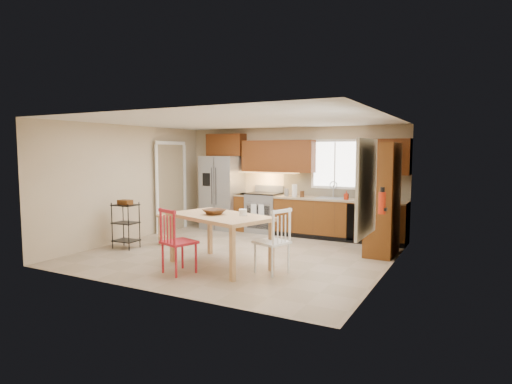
{
  "coord_description": "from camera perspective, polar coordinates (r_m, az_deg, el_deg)",
  "views": [
    {
      "loc": [
        4.05,
        -6.91,
        1.94
      ],
      "look_at": [
        0.17,
        0.4,
        1.15
      ],
      "focal_mm": 30.0,
      "sensor_mm": 36.0,
      "label": 1
    }
  ],
  "objects": [
    {
      "name": "dishwasher",
      "position": [
        9.21,
        13.78,
        -4.01
      ],
      "size": [
        0.6,
        0.02,
        0.78
      ],
      "primitive_type": "cube",
      "color": "black",
      "rests_on": "floor"
    },
    {
      "name": "refrigerator",
      "position": [
        10.76,
        -4.52,
        -0.06
      ],
      "size": [
        0.92,
        0.75,
        1.82
      ],
      "primitive_type": "cube",
      "color": "gray",
      "rests_on": "floor"
    },
    {
      "name": "upper_over_fridge",
      "position": [
        10.88,
        -4.0,
        6.28
      ],
      "size": [
        1.0,
        0.35,
        0.55
      ],
      "primitive_type": "cube",
      "color": "#5B2C0F",
      "rests_on": "wall_back"
    },
    {
      "name": "backsplash",
      "position": [
        9.82,
        11.53,
        0.87
      ],
      "size": [
        2.92,
        0.03,
        0.55
      ],
      "primitive_type": "cube",
      "color": "beige",
      "rests_on": "wall_back"
    },
    {
      "name": "bar_stool",
      "position": [
        9.11,
        -12.17,
        -4.94
      ],
      "size": [
        0.38,
        0.38,
        0.63
      ],
      "primitive_type": null,
      "rotation": [
        0.0,
        0.0,
        0.27
      ],
      "color": "tan",
      "rests_on": "floor"
    },
    {
      "name": "soap_bottle",
      "position": [
        9.42,
        11.95,
        -0.42
      ],
      "size": [
        0.09,
        0.09,
        0.19
      ],
      "primitive_type": "imported",
      "color": "#AF240C",
      "rests_on": "base_cabinet_run"
    },
    {
      "name": "wall_right",
      "position": [
        7.07,
        17.2,
        -0.39
      ],
      "size": [
        0.02,
        5.0,
        2.5
      ],
      "primitive_type": "cube",
      "color": "#CCB793",
      "rests_on": "ground"
    },
    {
      "name": "fire_extinguisher",
      "position": [
        7.25,
        16.46,
        -1.42
      ],
      "size": [
        0.12,
        0.12,
        0.36
      ],
      "primitive_type": "cylinder",
      "color": "#AF240C",
      "rests_on": "wall_right"
    },
    {
      "name": "window_right",
      "position": [
        5.94,
        14.52,
        0.56
      ],
      "size": [
        0.04,
        1.02,
        1.32
      ],
      "primitive_type": "cube",
      "color": "white",
      "rests_on": "wall_right"
    },
    {
      "name": "table_bowl",
      "position": [
        7.26,
        -5.61,
        -3.02
      ],
      "size": [
        0.45,
        0.45,
        0.09
      ],
      "primitive_type": "imported",
      "rotation": [
        0.0,
        0.0,
        -0.31
      ],
      "color": "#523016",
      "rests_on": "dining_table"
    },
    {
      "name": "upper_left_block",
      "position": [
        10.19,
        2.97,
        4.8
      ],
      "size": [
        1.8,
        0.35,
        0.75
      ],
      "primitive_type": "cube",
      "color": "#5B2C0F",
      "rests_on": "wall_back"
    },
    {
      "name": "floor",
      "position": [
        8.24,
        -2.39,
        -8.17
      ],
      "size": [
        5.5,
        5.5,
        0.0
      ],
      "primitive_type": "plane",
      "color": "gray",
      "rests_on": "ground"
    },
    {
      "name": "paper_towel",
      "position": [
        9.87,
        5.16,
        0.19
      ],
      "size": [
        0.12,
        0.12,
        0.28
      ],
      "primitive_type": "cylinder",
      "color": "white",
      "rests_on": "base_cabinet_run"
    },
    {
      "name": "utility_cart",
      "position": [
        8.97,
        -16.96,
        -4.27
      ],
      "size": [
        0.48,
        0.38,
        0.92
      ],
      "primitive_type": null,
      "rotation": [
        0.0,
        0.0,
        0.05
      ],
      "color": "black",
      "rests_on": "floor"
    },
    {
      "name": "ceiling",
      "position": [
        8.03,
        -2.46,
        9.45
      ],
      "size": [
        5.5,
        5.0,
        0.02
      ],
      "primitive_type": "cube",
      "color": "silver",
      "rests_on": "ground"
    },
    {
      "name": "base_cabinet_run",
      "position": [
        9.64,
        10.96,
        -3.54
      ],
      "size": [
        2.92,
        0.6,
        0.9
      ],
      "primitive_type": "cube",
      "color": "#5E2F11",
      "rests_on": "floor"
    },
    {
      "name": "chair_white",
      "position": [
        6.85,
        2.12,
        -6.51
      ],
      "size": [
        0.61,
        0.61,
        1.04
      ],
      "primitive_type": null,
      "rotation": [
        0.0,
        0.0,
        1.26
      ],
      "color": "white",
      "rests_on": "floor"
    },
    {
      "name": "chair_red",
      "position": [
        6.95,
        -10.22,
        -6.43
      ],
      "size": [
        0.61,
        0.61,
        1.04
      ],
      "primitive_type": null,
      "rotation": [
        0.0,
        0.0,
        -0.31
      ],
      "color": "#AE1A25",
      "rests_on": "floor"
    },
    {
      "name": "canister_wood",
      "position": [
        9.77,
        6.17,
        -0.28
      ],
      "size": [
        0.1,
        0.1,
        0.14
      ],
      "primitive_type": "cylinder",
      "color": "#523016",
      "rests_on": "base_cabinet_run"
    },
    {
      "name": "wall_left",
      "position": [
        9.72,
        -16.57,
        1.15
      ],
      "size": [
        0.02,
        5.0,
        2.5
      ],
      "primitive_type": "cube",
      "color": "#CCB793",
      "rests_on": "ground"
    },
    {
      "name": "wall_front",
      "position": [
        6.03,
        -14.52,
        -1.29
      ],
      "size": [
        5.5,
        0.02,
        2.5
      ],
      "primitive_type": "cube",
      "color": "#CCB793",
      "rests_on": "ground"
    },
    {
      "name": "dining_table",
      "position": [
        7.28,
        -4.85,
        -6.52
      ],
      "size": [
        1.99,
        1.49,
        0.86
      ],
      "primitive_type": null,
      "rotation": [
        0.0,
        0.0,
        -0.31
      ],
      "color": "tan",
      "rests_on": "floor"
    },
    {
      "name": "wall_back",
      "position": [
        10.27,
        4.64,
        1.58
      ],
      "size": [
        5.5,
        0.02,
        2.5
      ],
      "primitive_type": "cube",
      "color": "#CCB793",
      "rests_on": "ground"
    },
    {
      "name": "canister_steel",
      "position": [
        9.95,
        4.09,
        -0.04
      ],
      "size": [
        0.11,
        0.11,
        0.18
      ],
      "primitive_type": "cylinder",
      "color": "gray",
      "rests_on": "base_cabinet_run"
    },
    {
      "name": "sink",
      "position": [
        9.64,
        9.93,
        -1.07
      ],
      "size": [
        0.62,
        0.46,
        0.16
      ],
      "primitive_type": "cube",
      "color": "gray",
      "rests_on": "base_cabinet_run"
    },
    {
      "name": "upper_right_block",
      "position": [
        9.41,
        16.95,
        4.52
      ],
      "size": [
        1.0,
        0.35,
        0.75
      ],
      "primitive_type": "cube",
      "color": "#5B2C0F",
      "rests_on": "wall_back"
    },
    {
      "name": "undercab_glow",
      "position": [
        10.31,
        1.39,
        2.61
      ],
      "size": [
        1.6,
        0.3,
        0.01
      ],
      "primitive_type": "cube",
      "color": "#FFBF66",
      "rests_on": "wall_back"
    },
    {
      "name": "range_stove",
      "position": [
        10.3,
        1.09,
        -2.81
      ],
      "size": [
        0.76,
        0.63,
        0.92
      ],
      "primitive_type": "cube",
      "color": "gray",
      "rests_on": "floor"
    },
    {
      "name": "doorway",
      "position": [
        10.65,
        -11.33,
        0.55
      ],
      "size": [
        0.04,
        0.95,
        2.1
      ],
      "primitive_type": "cube",
      "color": "#8C7A59",
      "rests_on": "wall_left"
    },
    {
      "name": "window_back",
      "position": [
        9.85,
        10.51,
        3.67
      ],
      "size": [
        1.12,
        0.04,
        1.12
      ],
      "primitive_type": "cube",
      "color": "white",
      "rests_on": "wall_back"
    },
    {
      "name": "base_cabinet_narrow",
      "position": [
        10.57,
        -1.53,
        -2.66
      ],
      "size": [
        0.3,
        0.6,
        0.9
      ],
      "primitive_type": "cube",
      "color": "#5E2F11",
      "rests_on": "floor"
    },
    {
      "name": "table_jar",
      "position": [
        7.09,
        -1.76,
        -2.93
      ],
      "size": [
        0.18,
        0.18,
        0.17
      ],
      "primitive_type": "cylinder",
      "rotation": [
        0.0,
        0.0,
        -0.31
      ],
      "color": "white",
      "rests_on": "dining_table"
    },
    {
      "name": "pantry",
      "position": [
        8.32,
        16.54,
        -0.91
      ],
      "size": [
        0.5,
        0.95,
        2.1
      ],
      "primitive_type": "cube",
      "color": "#5E2F11",
      "rests_on": "floor"
    }
  ]
}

